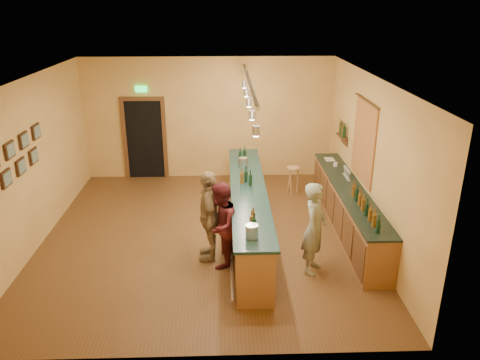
{
  "coord_description": "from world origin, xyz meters",
  "views": [
    {
      "loc": [
        0.42,
        -8.58,
        4.52
      ],
      "look_at": [
        0.72,
        0.2,
        1.13
      ],
      "focal_mm": 35.0,
      "sensor_mm": 36.0,
      "label": 1
    }
  ],
  "objects_px": {
    "customer_a": "(220,225)",
    "customer_b": "(209,215)",
    "tasting_bar": "(248,208)",
    "bartender": "(315,228)",
    "bar_stool": "(293,173)",
    "back_counter": "(348,208)"
  },
  "relations": [
    {
      "from": "back_counter",
      "to": "customer_b",
      "type": "distance_m",
      "value": 3.05
    },
    {
      "from": "tasting_bar",
      "to": "customer_b",
      "type": "xyz_separation_m",
      "value": [
        -0.75,
        -0.87,
        0.25
      ]
    },
    {
      "from": "back_counter",
      "to": "tasting_bar",
      "type": "distance_m",
      "value": 2.1
    },
    {
      "from": "bartender",
      "to": "customer_a",
      "type": "bearing_deg",
      "value": 103.57
    },
    {
      "from": "back_counter",
      "to": "bar_stool",
      "type": "height_order",
      "value": "back_counter"
    },
    {
      "from": "tasting_bar",
      "to": "bartender",
      "type": "height_order",
      "value": "bartender"
    },
    {
      "from": "back_counter",
      "to": "customer_a",
      "type": "bearing_deg",
      "value": -153.63
    },
    {
      "from": "customer_b",
      "to": "customer_a",
      "type": "bearing_deg",
      "value": 38.22
    },
    {
      "from": "tasting_bar",
      "to": "customer_a",
      "type": "relative_size",
      "value": 3.23
    },
    {
      "from": "tasting_bar",
      "to": "bartender",
      "type": "relative_size",
      "value": 3.05
    },
    {
      "from": "back_counter",
      "to": "customer_a",
      "type": "relative_size",
      "value": 2.88
    },
    {
      "from": "customer_b",
      "to": "bar_stool",
      "type": "height_order",
      "value": "customer_b"
    },
    {
      "from": "back_counter",
      "to": "bar_stool",
      "type": "relative_size",
      "value": 6.71
    },
    {
      "from": "customer_a",
      "to": "customer_b",
      "type": "height_order",
      "value": "customer_b"
    },
    {
      "from": "bar_stool",
      "to": "back_counter",
      "type": "bearing_deg",
      "value": -66.67
    },
    {
      "from": "bartender",
      "to": "customer_b",
      "type": "height_order",
      "value": "customer_b"
    },
    {
      "from": "back_counter",
      "to": "tasting_bar",
      "type": "xyz_separation_m",
      "value": [
        -2.09,
        -0.18,
        0.12
      ]
    },
    {
      "from": "back_counter",
      "to": "customer_b",
      "type": "bearing_deg",
      "value": -159.75
    },
    {
      "from": "customer_a",
      "to": "bar_stool",
      "type": "height_order",
      "value": "customer_a"
    },
    {
      "from": "customer_a",
      "to": "bar_stool",
      "type": "distance_m",
      "value": 3.78
    },
    {
      "from": "bartender",
      "to": "customer_a",
      "type": "distance_m",
      "value": 1.65
    },
    {
      "from": "customer_a",
      "to": "back_counter",
      "type": "bearing_deg",
      "value": 130.34
    }
  ]
}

